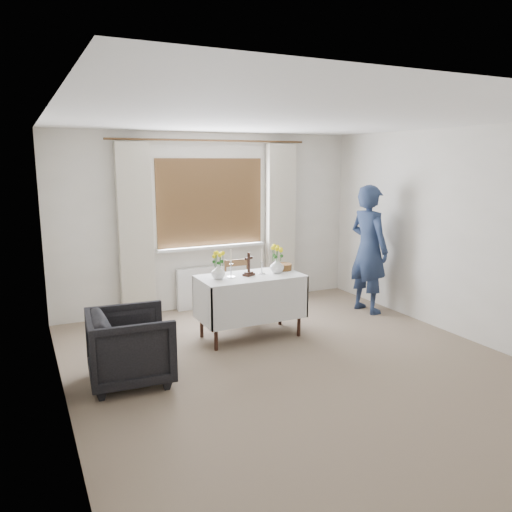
{
  "coord_description": "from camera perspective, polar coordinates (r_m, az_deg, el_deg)",
  "views": [
    {
      "loc": [
        -2.52,
        -4.22,
        2.12
      ],
      "look_at": [
        -0.08,
        0.82,
        1.04
      ],
      "focal_mm": 35.0,
      "sensor_mm": 36.0,
      "label": 1
    }
  ],
  "objects": [
    {
      "name": "ground",
      "position": [
        5.35,
        4.72,
        -12.41
      ],
      "size": [
        5.0,
        5.0,
        0.0
      ],
      "primitive_type": "plane",
      "color": "#88725E",
      "rests_on": "ground"
    },
    {
      "name": "altar_table",
      "position": [
        6.04,
        -0.65,
        -5.77
      ],
      "size": [
        1.24,
        0.64,
        0.76
      ],
      "primitive_type": "cube",
      "color": "white",
      "rests_on": "ground"
    },
    {
      "name": "wooden_chair",
      "position": [
        6.67,
        -1.72,
        -3.97
      ],
      "size": [
        0.39,
        0.39,
        0.81
      ],
      "primitive_type": null,
      "rotation": [
        0.0,
        0.0,
        -0.04
      ],
      "color": "brown",
      "rests_on": "ground"
    },
    {
      "name": "armchair",
      "position": [
        5.01,
        -14.13,
        -10.0
      ],
      "size": [
        0.84,
        0.82,
        0.71
      ],
      "primitive_type": "imported",
      "rotation": [
        0.0,
        0.0,
        1.49
      ],
      "color": "black",
      "rests_on": "ground"
    },
    {
      "name": "person",
      "position": [
        7.12,
        12.76,
        0.76
      ],
      "size": [
        0.5,
        0.7,
        1.79
      ],
      "primitive_type": "imported",
      "rotation": [
        0.0,
        0.0,
        1.69
      ],
      "color": "navy",
      "rests_on": "ground"
    },
    {
      "name": "radiator",
      "position": [
        7.33,
        -4.89,
        -3.46
      ],
      "size": [
        1.1,
        0.1,
        0.6
      ],
      "primitive_type": "cube",
      "color": "silver",
      "rests_on": "ground"
    },
    {
      "name": "wooden_cross",
      "position": [
        5.91,
        -0.84,
        -0.93
      ],
      "size": [
        0.16,
        0.14,
        0.28
      ],
      "primitive_type": null,
      "rotation": [
        0.0,
        0.0,
        0.43
      ],
      "color": "black",
      "rests_on": "altar_table"
    },
    {
      "name": "candlestick_left",
      "position": [
        5.82,
        -2.89,
        -0.85
      ],
      "size": [
        0.1,
        0.1,
        0.34
      ],
      "primitive_type": null,
      "rotation": [
        0.0,
        0.0,
        0.02
      ],
      "color": "silver",
      "rests_on": "altar_table"
    },
    {
      "name": "candlestick_right",
      "position": [
        5.98,
        0.67,
        -0.66
      ],
      "size": [
        0.09,
        0.09,
        0.3
      ],
      "primitive_type": null,
      "rotation": [
        0.0,
        0.0,
        0.02
      ],
      "color": "silver",
      "rests_on": "altar_table"
    },
    {
      "name": "flower_vase_left",
      "position": [
        5.78,
        -4.34,
        -1.79
      ],
      "size": [
        0.2,
        0.2,
        0.17
      ],
      "primitive_type": "imported",
      "rotation": [
        0.0,
        0.0,
        0.24
      ],
      "color": "white",
      "rests_on": "altar_table"
    },
    {
      "name": "flower_vase_right",
      "position": [
        6.07,
        2.41,
        -1.1
      ],
      "size": [
        0.22,
        0.22,
        0.18
      ],
      "primitive_type": "imported",
      "rotation": [
        0.0,
        0.0,
        -0.32
      ],
      "color": "white",
      "rests_on": "altar_table"
    },
    {
      "name": "wicker_basket",
      "position": [
        6.25,
        3.14,
        -1.24
      ],
      "size": [
        0.23,
        0.23,
        0.08
      ],
      "primitive_type": "cylinder",
      "rotation": [
        0.0,
        0.0,
        0.09
      ],
      "color": "brown",
      "rests_on": "altar_table"
    }
  ]
}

